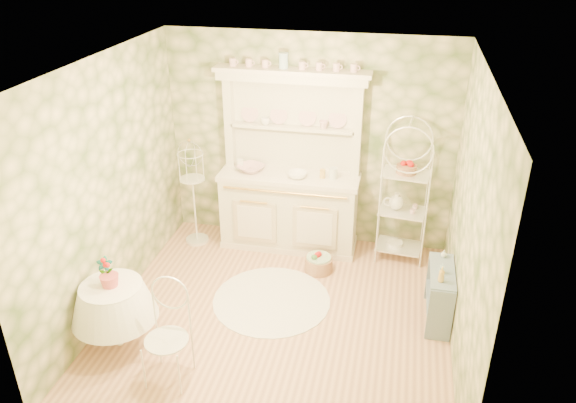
% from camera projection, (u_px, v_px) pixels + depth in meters
% --- Properties ---
extents(floor, '(3.60, 3.60, 0.00)m').
position_uv_depth(floor, '(278.00, 317.00, 6.06)').
color(floor, tan).
rests_on(floor, ground).
extents(ceiling, '(3.60, 3.60, 0.00)m').
position_uv_depth(ceiling, '(276.00, 67.00, 4.85)').
color(ceiling, white).
rests_on(ceiling, floor).
extents(wall_left, '(3.60, 3.60, 0.00)m').
position_uv_depth(wall_left, '(108.00, 189.00, 5.79)').
color(wall_left, beige).
rests_on(wall_left, floor).
extents(wall_right, '(3.60, 3.60, 0.00)m').
position_uv_depth(wall_right, '(469.00, 224.00, 5.12)').
color(wall_right, beige).
rests_on(wall_right, floor).
extents(wall_back, '(3.60, 3.60, 0.00)m').
position_uv_depth(wall_back, '(309.00, 142.00, 7.03)').
color(wall_back, beige).
rests_on(wall_back, floor).
extents(wall_front, '(3.60, 3.60, 0.00)m').
position_uv_depth(wall_front, '(219.00, 321.00, 3.88)').
color(wall_front, beige).
rests_on(wall_front, floor).
extents(kitchen_dresser, '(1.87, 0.61, 2.29)m').
position_uv_depth(kitchen_dresser, '(289.00, 164.00, 6.91)').
color(kitchen_dresser, silver).
rests_on(kitchen_dresser, floor).
extents(bakers_rack, '(0.60, 0.46, 1.79)m').
position_uv_depth(bakers_rack, '(404.00, 193.00, 6.76)').
color(bakers_rack, white).
rests_on(bakers_rack, floor).
extents(side_shelf, '(0.36, 0.76, 0.62)m').
position_uv_depth(side_shelf, '(439.00, 295.00, 5.90)').
color(side_shelf, gray).
rests_on(side_shelf, floor).
extents(round_table, '(0.77, 0.77, 0.69)m').
position_uv_depth(round_table, '(116.00, 317.00, 5.51)').
color(round_table, white).
rests_on(round_table, floor).
extents(cafe_chair, '(0.40, 0.40, 0.87)m').
position_uv_depth(cafe_chair, '(167.00, 341.00, 5.05)').
color(cafe_chair, white).
rests_on(cafe_chair, floor).
extents(birdcage_stand, '(0.40, 0.40, 1.51)m').
position_uv_depth(birdcage_stand, '(193.00, 190.00, 7.16)').
color(birdcage_stand, white).
rests_on(birdcage_stand, floor).
extents(floor_basket, '(0.39, 0.39, 0.23)m').
position_uv_depth(floor_basket, '(319.00, 263.00, 6.81)').
color(floor_basket, '#A97959').
rests_on(floor_basket, floor).
extents(lace_rug, '(1.48, 1.48, 0.01)m').
position_uv_depth(lace_rug, '(272.00, 300.00, 6.32)').
color(lace_rug, white).
rests_on(lace_rug, floor).
extents(bowl_floral, '(0.43, 0.43, 0.08)m').
position_uv_depth(bowl_floral, '(251.00, 171.00, 7.06)').
color(bowl_floral, white).
rests_on(bowl_floral, kitchen_dresser).
extents(bowl_white, '(0.29, 0.29, 0.08)m').
position_uv_depth(bowl_white, '(297.00, 177.00, 6.88)').
color(bowl_white, white).
rests_on(bowl_white, kitchen_dresser).
extents(cup_left, '(0.15, 0.15, 0.09)m').
position_uv_depth(cup_left, '(265.00, 122.00, 6.91)').
color(cup_left, white).
rests_on(cup_left, kitchen_dresser).
extents(cup_right, '(0.12, 0.12, 0.10)m').
position_uv_depth(cup_right, '(323.00, 126.00, 6.77)').
color(cup_right, white).
rests_on(cup_right, kitchen_dresser).
extents(potted_geranium, '(0.18, 0.15, 0.28)m').
position_uv_depth(potted_geranium, '(106.00, 272.00, 5.32)').
color(potted_geranium, '#3F7238').
rests_on(potted_geranium, round_table).
extents(bottle_amber, '(0.08, 0.08, 0.16)m').
position_uv_depth(bottle_amber, '(441.00, 276.00, 5.56)').
color(bottle_amber, gold).
rests_on(bottle_amber, side_shelf).
extents(bottle_blue, '(0.05, 0.05, 0.11)m').
position_uv_depth(bottle_blue, '(442.00, 270.00, 5.71)').
color(bottle_blue, '#9EC2D0').
rests_on(bottle_blue, side_shelf).
extents(bottle_glass, '(0.08, 0.08, 0.08)m').
position_uv_depth(bottle_glass, '(444.00, 254.00, 5.98)').
color(bottle_glass, silver).
rests_on(bottle_glass, side_shelf).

